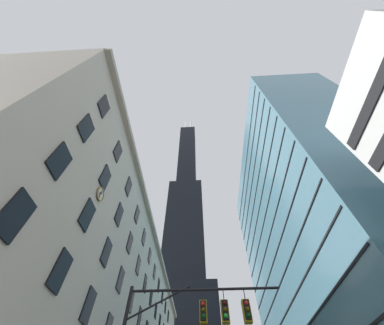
{
  "coord_description": "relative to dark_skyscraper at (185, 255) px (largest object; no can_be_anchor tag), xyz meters",
  "views": [
    {
      "loc": [
        -2.49,
        -9.5,
        1.57
      ],
      "look_at": [
        -3.8,
        15.48,
        35.06
      ],
      "focal_mm": 20.69,
      "sensor_mm": 36.0,
      "label": 1
    }
  ],
  "objects": [
    {
      "name": "dark_skyscraper",
      "position": [
        0.0,
        0.0,
        0.0
      ],
      "size": [
        26.85,
        26.85,
        195.66
      ],
      "color": "black",
      "rests_on": "ground"
    },
    {
      "name": "glass_office_midrise",
      "position": [
        30.12,
        -55.49,
        -29.29
      ],
      "size": [
        16.35,
        48.0,
        57.61
      ],
      "color": "teal",
      "rests_on": "ground"
    }
  ]
}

